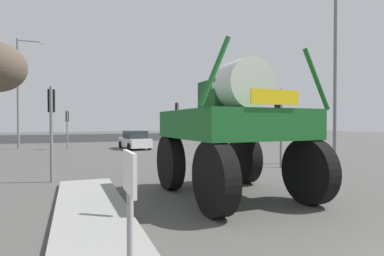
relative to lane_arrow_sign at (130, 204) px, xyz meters
The scene contains 13 objects.
ground_plane 17.22m from the lane_arrow_sign, 75.28° to the left, with size 120.00×120.00×0.00m, color #4C4947.
median_island 3.87m from the lane_arrow_sign, 91.98° to the left, with size 1.65×9.47×0.15m, color gray.
lane_arrow_sign is the anchor object (origin of this frame).
oversize_sprayer 6.29m from the lane_arrow_sign, 51.33° to the left, with size 3.87×5.07×4.17m.
sedan_ahead 22.89m from the lane_arrow_sign, 79.15° to the left, with size 2.22×4.26×1.52m.
traffic_signal_near_left 9.51m from the lane_arrow_sign, 97.75° to the left, with size 0.24×0.54×3.52m.
traffic_signal_near_right 12.99m from the lane_arrow_sign, 46.33° to the left, with size 0.24×0.54×3.81m.
traffic_signal_far_left 23.81m from the lane_arrow_sign, 92.27° to the left, with size 0.24×0.55×3.20m.
traffic_signal_far_right 25.27m from the lane_arrow_sign, 70.41° to the left, with size 0.24×0.55×4.10m.
streetlight_near_right 16.33m from the lane_arrow_sign, 36.48° to the left, with size 2.26×0.24×9.48m.
streetlight_far_left 26.70m from the lane_arrow_sign, 100.02° to the left, with size 2.26×0.24×9.21m.
streetlight_far_right 27.68m from the lane_arrow_sign, 59.24° to the left, with size 1.76×0.24×8.02m.
roadside_barrier 33.62m from the lane_arrow_sign, 82.54° to the left, with size 31.56×0.24×0.90m, color #59595B.
Camera 1 is at (-4.91, -1.79, 2.19)m, focal length 28.81 mm.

